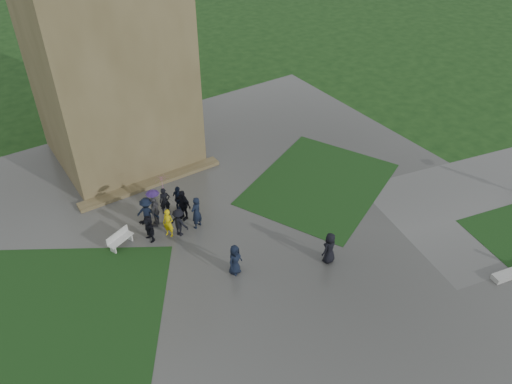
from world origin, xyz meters
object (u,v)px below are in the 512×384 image
pedestrian_mid (235,260)px  pedestrian_near (329,248)px  tower (100,16)px  bench (120,239)px

pedestrian_mid → pedestrian_near: bearing=-44.1°
tower → pedestrian_mid: 15.73m
tower → bench: tower is taller
pedestrian_near → pedestrian_mid: bearing=-35.9°
pedestrian_mid → pedestrian_near: pedestrian_near is taller
bench → pedestrian_mid: bearing=-74.4°
pedestrian_near → tower: bearing=-85.0°
tower → bench: (-3.61, -8.52, -8.55)m
tower → pedestrian_mid: tower is taller
tower → pedestrian_mid: bearing=-88.6°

